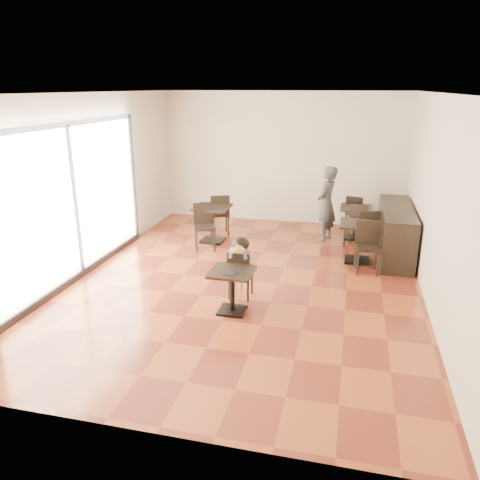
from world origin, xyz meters
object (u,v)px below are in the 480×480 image
(child, at_px, (241,268))
(cafe_table_mid, at_px, (358,242))
(chair_left_a, at_px, (219,214))
(child_table, at_px, (232,291))
(chair_mid_a, at_px, (367,231))
(adult_patron, at_px, (326,204))
(chair_mid_b, at_px, (368,248))
(chair_left_b, at_px, (205,227))
(cafe_table_back, at_px, (355,223))
(child_chair, at_px, (241,274))
(chair_back_b, at_px, (355,226))
(cafe_table_left, at_px, (212,224))
(chair_back_a, at_px, (356,214))

(child, height_order, cafe_table_mid, child)
(cafe_table_mid, bearing_deg, chair_left_a, 161.11)
(child_table, relative_size, chair_mid_a, 0.71)
(chair_mid_a, bearing_deg, adult_patron, -42.65)
(chair_mid_b, distance_m, chair_left_b, 3.35)
(child, height_order, chair_left_b, child)
(cafe_table_back, distance_m, chair_mid_b, 2.06)
(child_table, xyz_separation_m, child_chair, (-0.00, 0.55, 0.07))
(child_chair, relative_size, chair_back_b, 0.93)
(adult_patron, distance_m, chair_mid_b, 1.99)
(child_table, distance_m, child_chair, 0.55)
(chair_mid_b, bearing_deg, cafe_table_left, 155.70)
(cafe_table_mid, height_order, chair_mid_a, chair_mid_a)
(cafe_table_left, relative_size, chair_mid_b, 0.85)
(cafe_table_mid, relative_size, cafe_table_left, 0.98)
(chair_left_a, relative_size, chair_left_b, 1.00)
(cafe_table_back, relative_size, chair_left_b, 0.76)
(child_table, bearing_deg, chair_back_b, 63.86)
(cafe_table_back, distance_m, chair_left_a, 3.10)
(chair_mid_b, bearing_deg, chair_back_b, 92.46)
(chair_mid_b, distance_m, chair_back_b, 1.52)
(cafe_table_left, xyz_separation_m, chair_back_b, (3.07, 0.42, 0.04))
(child_chair, bearing_deg, child_table, 90.00)
(chair_back_b, bearing_deg, cafe_table_left, -155.33)
(chair_mid_a, distance_m, chair_left_b, 3.35)
(chair_left_b, bearing_deg, child, -81.71)
(adult_patron, distance_m, cafe_table_left, 2.55)
(chair_left_b, height_order, chair_back_b, chair_left_b)
(child_table, bearing_deg, child_chair, 90.00)
(child_chair, xyz_separation_m, chair_left_a, (-1.29, 3.22, 0.08))
(chair_mid_b, bearing_deg, chair_mid_a, 83.73)
(cafe_table_back, bearing_deg, cafe_table_left, -162.44)
(cafe_table_mid, relative_size, chair_left_a, 0.82)
(cafe_table_back, distance_m, chair_mid_a, 0.98)
(child, xyz_separation_m, adult_patron, (1.14, 3.34, 0.32))
(chair_left_a, bearing_deg, chair_back_a, 174.52)
(child_table, xyz_separation_m, chair_back_b, (1.79, 3.64, 0.10))
(child_chair, xyz_separation_m, chair_back_a, (1.79, 4.19, 0.03))
(chair_back_b, bearing_deg, cafe_table_mid, -68.92)
(adult_patron, relative_size, chair_mid_b, 1.77)
(cafe_table_mid, distance_m, chair_back_a, 2.05)
(chair_mid_b, height_order, chair_back_b, chair_mid_b)
(child_table, height_order, cafe_table_mid, cafe_table_mid)
(cafe_table_back, xyz_separation_m, chair_left_b, (-3.07, -1.52, 0.12))
(child_table, distance_m, cafe_table_mid, 3.27)
(cafe_table_back, xyz_separation_m, chair_back_a, (0.00, 0.55, 0.07))
(cafe_table_back, height_order, chair_mid_a, chair_mid_a)
(child_table, height_order, chair_back_b, chair_back_b)
(chair_mid_b, xyz_separation_m, chair_back_b, (-0.23, 1.50, -0.03))
(child_chair, relative_size, cafe_table_mid, 1.03)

